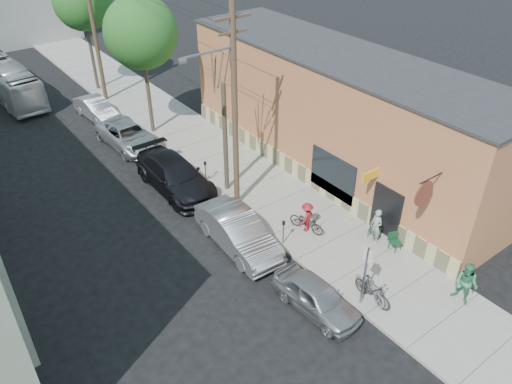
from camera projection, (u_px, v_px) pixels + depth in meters
ground at (260, 281)px, 20.89m from camera, size 120.00×120.00×0.00m
sidewalk at (206, 149)px, 30.30m from camera, size 4.50×58.00×0.15m
cafe_building at (337, 114)px, 26.89m from camera, size 6.60×20.20×6.61m
sign_post at (366, 271)px, 18.76m from camera, size 0.07×0.45×2.80m
parking_meter_near at (284, 229)px, 22.29m from camera, size 0.14×0.14×1.24m
parking_meter_far at (205, 168)px, 26.65m from camera, size 0.14×0.14×1.24m
utility_pole_near at (234, 107)px, 22.52m from camera, size 3.57×0.28×10.00m
utility_pole_far at (93, 27)px, 33.69m from camera, size 1.80×0.28×10.00m
tree_bare at (225, 139)px, 24.95m from camera, size 0.24×0.24×5.90m
tree_leafy_mid at (141, 33)px, 28.76m from camera, size 4.29×4.29×8.45m
tree_leafy_far at (82, 2)px, 34.79m from camera, size 4.05×4.05×8.41m
patio_chair_a at (375, 230)px, 22.86m from camera, size 0.65×0.65×0.88m
patio_chair_b at (395, 242)px, 22.13m from camera, size 0.66×0.66×0.88m
patron_grey at (376, 226)px, 22.41m from camera, size 0.47×0.66×1.69m
patron_green at (466, 284)px, 19.24m from camera, size 0.76×0.95×1.86m
cyclist at (307, 217)px, 23.14m from camera, size 1.10×0.84×1.50m
cyclist_bike at (306, 222)px, 23.29m from camera, size 1.11×1.91×0.95m
parked_bike_a at (373, 290)px, 19.47m from camera, size 0.54×1.83×1.10m
parked_bike_b at (370, 287)px, 19.71m from camera, size 0.94×1.90×0.95m
car_0 at (316, 297)px, 19.24m from camera, size 1.79×3.94×1.31m
car_1 at (238, 232)px, 22.34m from camera, size 1.96×5.12×1.66m
car_2 at (175, 175)px, 26.34m from camera, size 2.38×5.83×1.69m
car_3 at (128, 136)px, 30.42m from camera, size 2.67×5.23×1.41m
car_4 at (96, 109)px, 33.83m from camera, size 1.84×4.24×1.36m
bus at (8, 81)px, 36.27m from camera, size 2.75×9.73×2.68m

